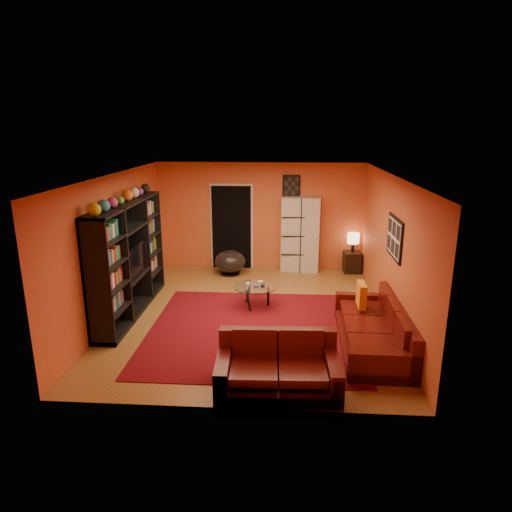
# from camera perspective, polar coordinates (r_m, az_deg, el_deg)

# --- Properties ---
(floor) EXTENTS (6.00, 6.00, 0.00)m
(floor) POSITION_cam_1_polar(r_m,az_deg,el_deg) (8.69, -0.67, -7.27)
(floor) COLOR brown
(floor) RESTS_ON ground
(ceiling) EXTENTS (6.00, 6.00, 0.00)m
(ceiling) POSITION_cam_1_polar(r_m,az_deg,el_deg) (8.03, -0.73, 10.06)
(ceiling) COLOR white
(ceiling) RESTS_ON wall_back
(wall_back) EXTENTS (6.00, 0.00, 6.00)m
(wall_back) POSITION_cam_1_polar(r_m,az_deg,el_deg) (11.18, 0.51, 4.98)
(wall_back) COLOR #CC542C
(wall_back) RESTS_ON floor
(wall_front) EXTENTS (6.00, 0.00, 6.00)m
(wall_front) POSITION_cam_1_polar(r_m,az_deg,el_deg) (5.43, -3.19, -7.06)
(wall_front) COLOR #CC542C
(wall_front) RESTS_ON floor
(wall_left) EXTENTS (0.00, 6.00, 6.00)m
(wall_left) POSITION_cam_1_polar(r_m,az_deg,el_deg) (8.81, -17.13, 1.28)
(wall_left) COLOR #CC542C
(wall_left) RESTS_ON floor
(wall_right) EXTENTS (0.00, 6.00, 6.00)m
(wall_right) POSITION_cam_1_polar(r_m,az_deg,el_deg) (8.45, 16.47, 0.72)
(wall_right) COLOR #CC542C
(wall_right) RESTS_ON floor
(rug) EXTENTS (3.60, 3.60, 0.01)m
(rug) POSITION_cam_1_polar(r_m,az_deg,el_deg) (8.04, -0.34, -9.20)
(rug) COLOR #4F0911
(rug) RESTS_ON floor
(doorway) EXTENTS (0.95, 0.10, 2.04)m
(doorway) POSITION_cam_1_polar(r_m,az_deg,el_deg) (11.26, -3.07, 3.58)
(doorway) COLOR black
(doorway) RESTS_ON floor
(wall_art_right) EXTENTS (0.03, 1.00, 0.70)m
(wall_art_right) POSITION_cam_1_polar(r_m,az_deg,el_deg) (8.09, 16.94, 2.22)
(wall_art_right) COLOR black
(wall_art_right) RESTS_ON wall_right
(wall_art_back) EXTENTS (0.42, 0.03, 0.52)m
(wall_art_back) POSITION_cam_1_polar(r_m,az_deg,el_deg) (11.03, 4.45, 8.72)
(wall_art_back) COLOR black
(wall_art_back) RESTS_ON wall_back
(entertainment_unit) EXTENTS (0.45, 3.00, 2.10)m
(entertainment_unit) POSITION_cam_1_polar(r_m,az_deg,el_deg) (8.80, -15.63, -0.31)
(entertainment_unit) COLOR black
(entertainment_unit) RESTS_ON floor
(tv) EXTENTS (1.01, 0.13, 0.58)m
(tv) POSITION_cam_1_polar(r_m,az_deg,el_deg) (8.84, -15.20, -0.48)
(tv) COLOR black
(tv) RESTS_ON entertainment_unit
(sofa) EXTENTS (1.06, 2.47, 0.85)m
(sofa) POSITION_cam_1_polar(r_m,az_deg,el_deg) (7.66, 15.02, -8.83)
(sofa) COLOR #460A09
(sofa) RESTS_ON rug
(loveseat) EXTENTS (1.68, 1.05, 0.85)m
(loveseat) POSITION_cam_1_polar(r_m,az_deg,el_deg) (6.37, 2.74, -13.58)
(loveseat) COLOR #460A09
(loveseat) RESTS_ON rug
(throw_pillow) EXTENTS (0.12, 0.42, 0.42)m
(throw_pillow) POSITION_cam_1_polar(r_m,az_deg,el_deg) (8.06, 13.03, -4.76)
(throw_pillow) COLOR orange
(throw_pillow) RESTS_ON sofa
(coffee_table) EXTENTS (0.84, 0.84, 0.42)m
(coffee_table) POSITION_cam_1_polar(r_m,az_deg,el_deg) (8.89, -0.13, -4.09)
(coffee_table) COLOR silver
(coffee_table) RESTS_ON floor
(storage_cabinet) EXTENTS (0.94, 0.48, 1.81)m
(storage_cabinet) POSITION_cam_1_polar(r_m,az_deg,el_deg) (11.06, 5.58, 2.69)
(storage_cabinet) COLOR beige
(storage_cabinet) RESTS_ON floor
(bowl_chair) EXTENTS (0.72, 0.72, 0.59)m
(bowl_chair) POSITION_cam_1_polar(r_m,az_deg,el_deg) (10.87, -3.25, -0.72)
(bowl_chair) COLOR black
(bowl_chair) RESTS_ON floor
(side_table) EXTENTS (0.42, 0.42, 0.50)m
(side_table) POSITION_cam_1_polar(r_m,az_deg,el_deg) (11.29, 11.90, -0.75)
(side_table) COLOR black
(side_table) RESTS_ON floor
(table_lamp) EXTENTS (0.28, 0.28, 0.47)m
(table_lamp) POSITION_cam_1_polar(r_m,az_deg,el_deg) (11.14, 12.07, 2.11)
(table_lamp) COLOR black
(table_lamp) RESTS_ON side_table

